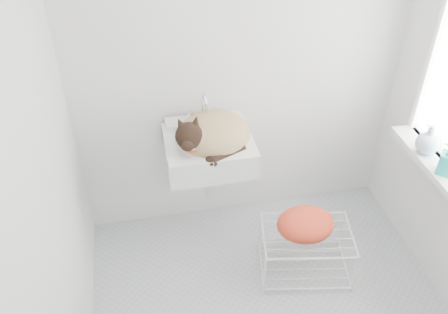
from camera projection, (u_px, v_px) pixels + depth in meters
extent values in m
cube|color=#ABB3B9|center=(273.00, 313.00, 3.00)|extent=(2.20, 2.00, 0.02)
cube|color=silver|center=(241.00, 59.00, 3.03)|extent=(2.20, 0.02, 2.50)
cube|color=silver|center=(45.00, 183.00, 2.07)|extent=(0.02, 2.00, 2.50)
cube|color=white|center=(439.00, 169.00, 2.82)|extent=(0.16, 0.88, 0.04)
cube|color=white|center=(209.00, 139.00, 3.02)|extent=(0.55, 0.48, 0.22)
ellipsoid|color=tan|center=(214.00, 135.00, 3.00)|extent=(0.50, 0.45, 0.24)
sphere|color=black|center=(187.00, 131.00, 2.85)|extent=(0.19, 0.19, 0.17)
torus|color=red|center=(190.00, 138.00, 2.88)|extent=(0.17, 0.16, 0.07)
cube|color=silver|center=(305.00, 253.00, 3.19)|extent=(0.63, 0.49, 0.34)
ellipsoid|color=#CC5300|center=(305.00, 230.00, 3.06)|extent=(0.38, 0.27, 0.15)
imported|color=teal|center=(443.00, 173.00, 2.76)|extent=(0.12, 0.12, 0.19)
imported|color=silver|center=(425.00, 152.00, 2.92)|extent=(0.20, 0.20, 0.18)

